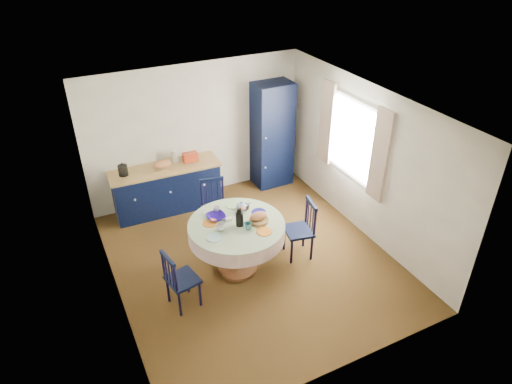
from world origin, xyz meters
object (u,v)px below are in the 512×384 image
cobalt_bowl (216,217)px  chair_left (180,279)px  pantry_cabinet (272,135)px  mug_a (221,227)px  chair_right (301,229)px  mug_c (246,207)px  mug_d (217,210)px  chair_far (215,207)px  mug_b (248,226)px  kitchen_counter (167,188)px  dining_table (237,231)px

cobalt_bowl → chair_left: bearing=-143.4°
pantry_cabinet → chair_left: pantry_cabinet is taller
mug_a → cobalt_bowl: size_ratio=0.49×
chair_left → chair_right: 2.02m
mug_c → pantry_cabinet: bearing=52.3°
mug_d → chair_far: bearing=72.5°
mug_d → pantry_cabinet: bearing=43.2°
chair_right → cobalt_bowl: 1.35m
chair_far → mug_c: size_ratio=8.63×
cobalt_bowl → mug_b: bearing=-55.0°
kitchen_counter → mug_d: bearing=-77.8°
pantry_cabinet → mug_b: (-1.61, -2.30, -0.12)m
dining_table → chair_right: bearing=-5.7°
mug_b → chair_far: bearing=91.1°
chair_far → cobalt_bowl: chair_far is taller
chair_left → mug_a: bearing=-79.2°
dining_table → chair_left: 1.07m
dining_table → mug_d: dining_table is taller
dining_table → mug_c: 0.41m
chair_far → mug_b: 1.29m
kitchen_counter → chair_left: (-0.55, -2.40, 0.02)m
kitchen_counter → chair_far: kitchen_counter is taller
chair_left → cobalt_bowl: same height
kitchen_counter → mug_d: 1.77m
chair_far → chair_right: bearing=-38.4°
mug_c → mug_b: bearing=-112.0°
dining_table → chair_far: bearing=86.9°
chair_right → mug_c: chair_right is taller
chair_left → mug_d: (0.84, 0.71, 0.43)m
chair_far → mug_d: 0.79m
mug_b → cobalt_bowl: size_ratio=0.40×
mug_a → mug_b: bearing=-23.6°
dining_table → mug_b: (0.08, -0.19, 0.18)m
mug_d → dining_table: bearing=-68.9°
kitchen_counter → pantry_cabinet: size_ratio=0.95×
chair_left → cobalt_bowl: size_ratio=3.40×
mug_a → mug_b: (0.34, -0.15, -0.00)m
mug_b → cobalt_bowl: 0.52m
kitchen_counter → chair_right: bearing=-53.7°
cobalt_bowl → chair_right: bearing=-15.4°
mug_a → mug_b: size_ratio=1.23×
chair_far → mug_d: size_ratio=8.78×
chair_far → mug_b: (0.02, -1.22, 0.40)m
chair_right → mug_d: (-1.17, 0.48, 0.41)m
chair_right → mug_c: bearing=-105.0°
mug_c → chair_left: bearing=-154.5°
chair_left → mug_c: bearing=-75.4°
chair_left → mug_c: size_ratio=8.12×
mug_a → chair_right: bearing=-2.8°
mug_d → cobalt_bowl: (-0.07, -0.14, -0.02)m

